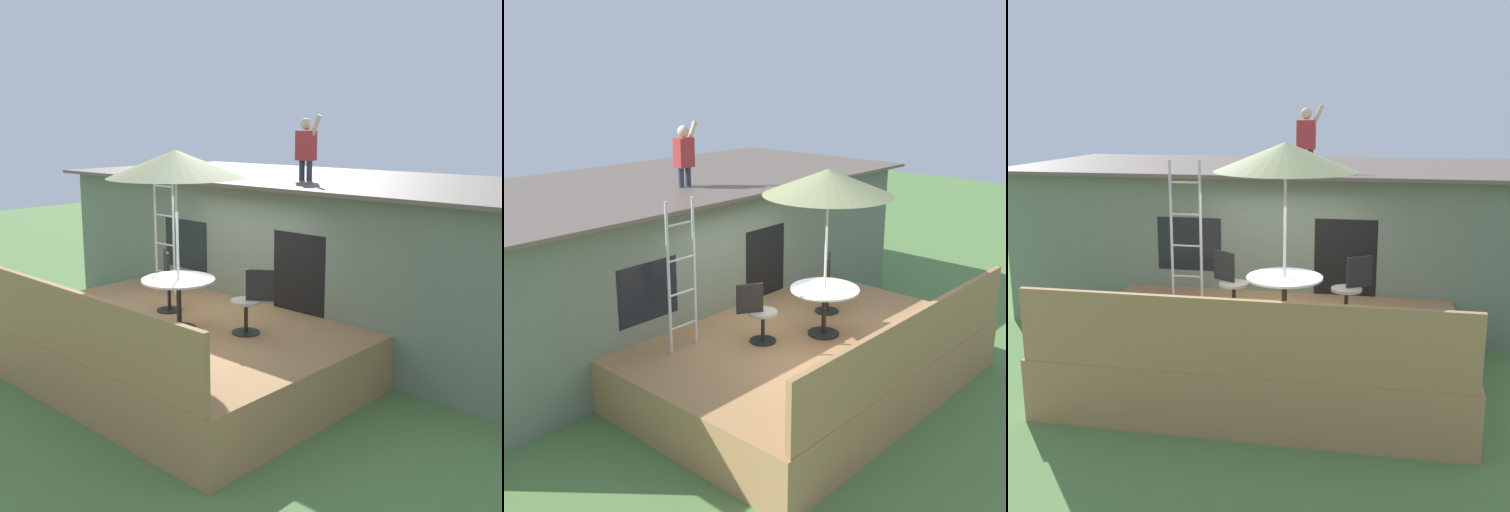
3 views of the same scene
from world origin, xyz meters
The scene contains 10 objects.
ground_plane centered at (0.00, 0.00, 0.00)m, with size 40.00×40.00×0.00m, color #567F42.
house centered at (0.00, 3.60, 1.37)m, with size 10.50×4.50×2.74m.
deck centered at (0.00, 0.00, 0.40)m, with size 5.35×3.89×0.80m, color #A87A4C.
deck_railing centered at (0.00, -1.89, 1.25)m, with size 5.25×0.08×0.90m, color #A87A4C.
patio_table centered at (0.27, -0.22, 1.39)m, with size 1.04×1.04×0.74m.
patio_umbrella centered at (0.27, -0.22, 3.15)m, with size 1.90×1.90×2.54m.
step_ladder centered at (-1.49, 1.00, 1.90)m, with size 0.52×0.04×2.20m.
person_figure centered at (0.19, 2.76, 3.34)m, with size 0.47×0.20×1.11m.
patio_chair_left centered at (-0.62, 0.33, 1.26)m, with size 0.57×0.45×0.92m.
patio_chair_right centered at (1.14, 0.35, 1.26)m, with size 0.57×0.45×0.92m.
Camera 3 is at (1.50, -8.45, 3.72)m, focal length 44.65 mm.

